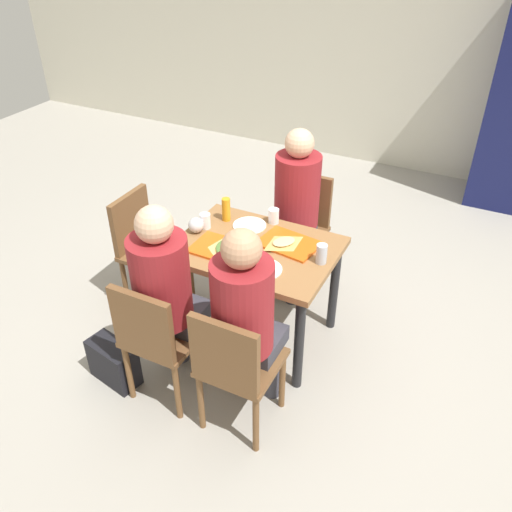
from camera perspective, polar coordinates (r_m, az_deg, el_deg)
The scene contains 23 objects.
ground_plane at distance 3.73m, azimuth 0.00°, elevation -8.38°, with size 10.00×10.00×0.02m, color #9E998E.
back_wall at distance 5.89m, azimuth 15.23°, elevation 22.30°, with size 10.00×0.10×2.80m, color beige.
main_table at distance 3.34m, azimuth 0.00°, elevation -0.55°, with size 0.99×0.73×0.72m.
chair_near_left at distance 3.03m, azimuth -10.72°, elevation -8.38°, with size 0.40×0.40×0.85m.
chair_near_right at distance 2.82m, azimuth -2.37°, elevation -11.59°, with size 0.40×0.40×0.85m.
chair_far_side at distance 3.98m, azimuth 4.85°, elevation 3.65°, with size 0.40×0.40×0.85m.
chair_left_end at distance 3.81m, azimuth -11.90°, elevation 1.46°, with size 0.40×0.40×0.85m.
person_in_red at distance 2.95m, azimuth -9.65°, elevation -3.24°, with size 0.32×0.42×1.26m.
person_in_brown_jacket at distance 2.74m, azimuth -1.08°, elevation -6.12°, with size 0.32×0.42×1.26m.
person_far_side at distance 3.75m, azimuth 4.20°, elevation 5.91°, with size 0.32×0.42×1.26m.
tray_red_near at distance 3.25m, azimuth -3.75°, elevation 0.80°, with size 0.36×0.26×0.02m, color #D85914.
tray_red_far at distance 3.30m, azimuth 3.55°, elevation 1.35°, with size 0.36×0.26×0.02m, color #D85914.
paper_plate_center at distance 3.49m, azimuth -0.70°, elevation 3.32°, with size 0.22×0.22×0.01m, color white.
paper_plate_near_edge at distance 3.07m, azimuth 0.80°, elevation -1.42°, with size 0.22×0.22×0.01m, color white.
pizza_slice_a at distance 3.23m, azimuth -3.37°, elevation 0.93°, with size 0.22×0.27×0.02m.
pizza_slice_b at distance 3.28m, azimuth 3.01°, elevation 1.48°, with size 0.24×0.26×0.02m.
plastic_cup_a at distance 3.50m, azimuth 1.92°, elevation 4.33°, with size 0.07×0.07×0.10m, color white.
plastic_cup_b at distance 3.01m, azimuth -2.23°, elevation -1.19°, with size 0.07×0.07×0.10m, color white.
plastic_cup_c at distance 3.46m, azimuth -5.48°, elevation 3.79°, with size 0.07×0.07×0.10m, color white.
soda_can at distance 3.13m, azimuth 7.07°, elevation 0.24°, with size 0.07×0.07×0.12m, color #B7BCC6.
condiment_bottle at distance 3.52m, azimuth -3.23°, elevation 5.03°, with size 0.06×0.06×0.16m, color orange.
foil_bundle at distance 3.42m, azimuth -6.47°, elevation 3.32°, with size 0.10×0.10×0.10m, color silver.
handbag at distance 3.44m, azimuth -15.06°, elevation -10.99°, with size 0.32×0.16×0.28m, color black.
Camera 1 is at (1.23, -2.45, 2.52)m, focal length 37.16 mm.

